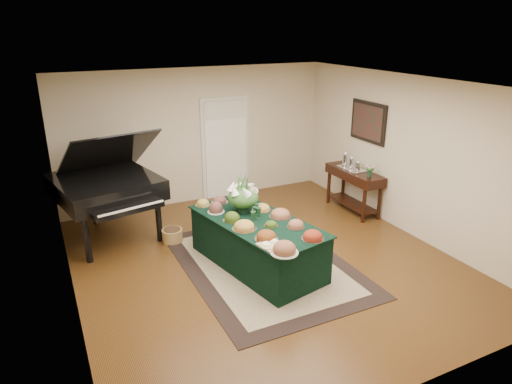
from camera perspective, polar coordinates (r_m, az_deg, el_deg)
name	(u,v)px	position (r m, az deg, el deg)	size (l,w,h in m)	color
ground	(264,261)	(7.18, 1.06, -8.64)	(6.00, 6.00, 0.00)	#311B0B
area_rug	(265,264)	(7.09, 1.08, -8.98)	(2.33, 3.27, 0.01)	black
kitchen_doorway	(226,149)	(9.55, -3.81, 5.38)	(1.05, 0.07, 2.10)	silver
buffet_table	(257,243)	(6.88, 0.13, -6.41)	(1.48, 2.38, 0.75)	black
food_platters	(258,221)	(6.60, 0.23, -3.62)	(1.20, 2.41, 0.13)	silver
cutting_board	(271,243)	(5.99, 1.85, -6.35)	(0.36, 0.36, 0.10)	tan
green_goblets	(256,213)	(6.76, -0.03, -2.61)	(0.25, 0.33, 0.18)	#153620
floral_centerpiece	(243,194)	(6.94, -1.62, -0.24)	(0.49, 0.49, 0.49)	#153620
grand_piano	(106,185)	(7.98, -18.21, 0.79)	(1.88, 2.09, 1.87)	black
wicker_basket	(172,235)	(7.87, -10.41, -5.37)	(0.35, 0.35, 0.22)	olive
mahogany_sideboard	(354,180)	(9.02, 12.16, 1.53)	(0.45, 1.33, 0.83)	black
tea_service	(351,163)	(9.02, 11.80, 3.62)	(0.34, 0.58, 0.30)	silver
pink_bouquet	(370,169)	(8.60, 14.05, 2.82)	(0.17, 0.17, 0.22)	#153620
wall_painting	(368,122)	(8.87, 13.84, 8.51)	(0.05, 0.95, 0.75)	black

